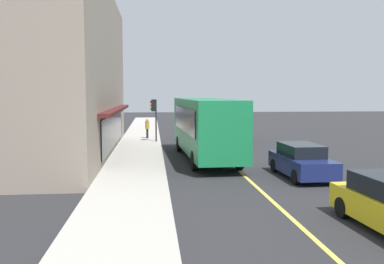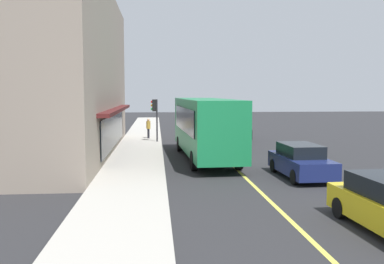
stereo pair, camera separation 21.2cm
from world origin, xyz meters
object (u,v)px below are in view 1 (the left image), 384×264
object	(u,v)px
car_black	(233,131)
car_navy	(302,161)
traffic_light	(154,110)
bus	(205,125)
pedestrian_by_curb	(147,126)

from	to	relation	value
car_black	car_navy	xyz separation A→B (m)	(-15.65, -0.14, 0.00)
traffic_light	car_black	bearing A→B (deg)	-72.53
bus	pedestrian_by_curb	distance (m)	10.86
traffic_light	pedestrian_by_curb	xyz separation A→B (m)	(2.30, 0.54, -1.42)
car_black	pedestrian_by_curb	size ratio (longest dim) A/B	2.71
car_navy	car_black	bearing A→B (deg)	0.53
bus	traffic_light	bearing A→B (deg)	20.12
bus	car_navy	bearing A→B (deg)	-146.39
car_navy	pedestrian_by_curb	world-z (taller)	pedestrian_by_curb
bus	pedestrian_by_curb	size ratio (longest dim) A/B	6.93
bus	car_black	xyz separation A→B (m)	(10.01, -3.60, -1.24)
traffic_light	car_black	size ratio (longest dim) A/B	0.73
bus	car_black	bearing A→B (deg)	-19.79
traffic_light	car_black	xyz separation A→B (m)	(2.05, -6.52, -1.79)
traffic_light	pedestrian_by_curb	size ratio (longest dim) A/B	1.97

